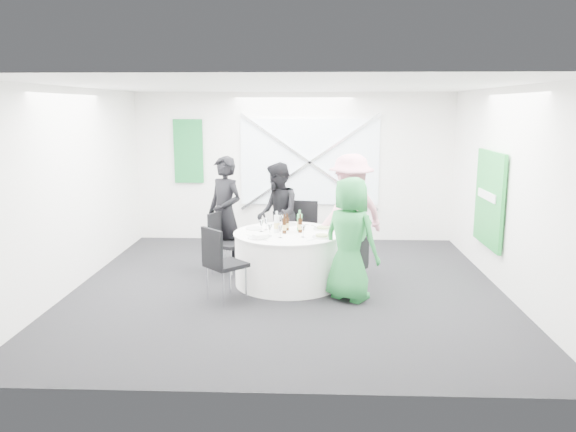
{
  "coord_description": "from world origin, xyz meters",
  "views": [
    {
      "loc": [
        0.31,
        -7.63,
        2.53
      ],
      "look_at": [
        0.0,
        0.2,
        1.0
      ],
      "focal_mm": 35.0,
      "sensor_mm": 36.0,
      "label": 1
    }
  ],
  "objects_px": {
    "person_man_back": "(277,214)",
    "person_woman_pink": "(351,214)",
    "person_man_back_left": "(225,213)",
    "clear_water_bottle": "(277,224)",
    "banquet_table": "(288,258)",
    "chair_front_right": "(355,263)",
    "chair_back_left": "(223,238)",
    "chair_front_left": "(220,258)",
    "person_woman_green": "(350,239)",
    "chair_back": "(302,228)",
    "green_water_bottle": "(300,223)",
    "chair_back_right": "(355,244)"
  },
  "relations": [
    {
      "from": "banquet_table",
      "to": "green_water_bottle",
      "type": "distance_m",
      "value": 0.54
    },
    {
      "from": "chair_back_left",
      "to": "person_man_back_left",
      "type": "relative_size",
      "value": 0.53
    },
    {
      "from": "chair_back",
      "to": "chair_front_left",
      "type": "height_order",
      "value": "chair_back"
    },
    {
      "from": "person_man_back_left",
      "to": "person_woman_pink",
      "type": "distance_m",
      "value": 1.96
    },
    {
      "from": "chair_front_right",
      "to": "clear_water_bottle",
      "type": "xyz_separation_m",
      "value": [
        -1.08,
        0.55,
        0.4
      ]
    },
    {
      "from": "chair_front_right",
      "to": "green_water_bottle",
      "type": "xyz_separation_m",
      "value": [
        -0.75,
        0.66,
        0.4
      ]
    },
    {
      "from": "chair_back",
      "to": "chair_back_left",
      "type": "bearing_deg",
      "value": -145.94
    },
    {
      "from": "chair_front_left",
      "to": "clear_water_bottle",
      "type": "height_order",
      "value": "clear_water_bottle"
    },
    {
      "from": "banquet_table",
      "to": "chair_back_left",
      "type": "bearing_deg",
      "value": 153.86
    },
    {
      "from": "chair_front_right",
      "to": "person_man_back",
      "type": "xyz_separation_m",
      "value": [
        -1.13,
        1.56,
        0.35
      ]
    },
    {
      "from": "chair_back_left",
      "to": "green_water_bottle",
      "type": "height_order",
      "value": "green_water_bottle"
    },
    {
      "from": "person_man_back_left",
      "to": "person_woman_green",
      "type": "xyz_separation_m",
      "value": [
        1.86,
        -1.39,
        -0.07
      ]
    },
    {
      "from": "chair_front_left",
      "to": "green_water_bottle",
      "type": "relative_size",
      "value": 3.26
    },
    {
      "from": "person_man_back",
      "to": "chair_front_left",
      "type": "bearing_deg",
      "value": -31.06
    },
    {
      "from": "chair_back",
      "to": "chair_front_right",
      "type": "distance_m",
      "value": 1.74
    },
    {
      "from": "person_woman_green",
      "to": "chair_back_right",
      "type": "bearing_deg",
      "value": -61.14
    },
    {
      "from": "banquet_table",
      "to": "chair_back",
      "type": "height_order",
      "value": "chair_back"
    },
    {
      "from": "person_man_back_left",
      "to": "chair_back_right",
      "type": "bearing_deg",
      "value": 29.02
    },
    {
      "from": "person_woman_green",
      "to": "chair_back_left",
      "type": "bearing_deg",
      "value": 5.65
    },
    {
      "from": "person_man_back",
      "to": "person_woman_pink",
      "type": "bearing_deg",
      "value": 58.3
    },
    {
      "from": "person_man_back_left",
      "to": "clear_water_bottle",
      "type": "bearing_deg",
      "value": -4.92
    },
    {
      "from": "person_man_back",
      "to": "person_woman_pink",
      "type": "relative_size",
      "value": 0.9
    },
    {
      "from": "chair_back",
      "to": "chair_back_left",
      "type": "xyz_separation_m",
      "value": [
        -1.21,
        -0.53,
        -0.05
      ]
    },
    {
      "from": "clear_water_bottle",
      "to": "chair_back_left",
      "type": "bearing_deg",
      "value": 149.62
    },
    {
      "from": "person_woman_pink",
      "to": "clear_water_bottle",
      "type": "relative_size",
      "value": 5.94
    },
    {
      "from": "chair_back_left",
      "to": "chair_back_right",
      "type": "bearing_deg",
      "value": -64.21
    },
    {
      "from": "banquet_table",
      "to": "chair_back_left",
      "type": "distance_m",
      "value": 1.15
    },
    {
      "from": "person_man_back_left",
      "to": "clear_water_bottle",
      "type": "height_order",
      "value": "person_man_back_left"
    },
    {
      "from": "chair_back_left",
      "to": "chair_back_right",
      "type": "relative_size",
      "value": 1.16
    },
    {
      "from": "banquet_table",
      "to": "person_woman_pink",
      "type": "xyz_separation_m",
      "value": [
        0.93,
        0.6,
        0.54
      ]
    },
    {
      "from": "person_woman_pink",
      "to": "banquet_table",
      "type": "bearing_deg",
      "value": 0.0
    },
    {
      "from": "person_man_back",
      "to": "person_woman_green",
      "type": "distance_m",
      "value": 1.96
    },
    {
      "from": "chair_front_right",
      "to": "green_water_bottle",
      "type": "height_order",
      "value": "green_water_bottle"
    },
    {
      "from": "chair_front_left",
      "to": "clear_water_bottle",
      "type": "bearing_deg",
      "value": -84.11
    },
    {
      "from": "green_water_bottle",
      "to": "person_man_back",
      "type": "bearing_deg",
      "value": 112.56
    },
    {
      "from": "chair_back",
      "to": "person_man_back_left",
      "type": "relative_size",
      "value": 0.58
    },
    {
      "from": "chair_back_left",
      "to": "person_woman_green",
      "type": "distance_m",
      "value": 2.2
    },
    {
      "from": "chair_back",
      "to": "chair_back_left",
      "type": "relative_size",
      "value": 1.09
    },
    {
      "from": "chair_front_left",
      "to": "person_man_back",
      "type": "xyz_separation_m",
      "value": [
        0.64,
        1.82,
        0.24
      ]
    },
    {
      "from": "chair_back",
      "to": "green_water_bottle",
      "type": "bearing_deg",
      "value": -81.2
    },
    {
      "from": "chair_back_right",
      "to": "person_man_back_left",
      "type": "bearing_deg",
      "value": -123.49
    },
    {
      "from": "chair_back",
      "to": "chair_back_right",
      "type": "xyz_separation_m",
      "value": [
        0.81,
        -0.54,
        -0.14
      ]
    },
    {
      "from": "person_woman_green",
      "to": "clear_water_bottle",
      "type": "bearing_deg",
      "value": 4.8
    },
    {
      "from": "chair_front_right",
      "to": "clear_water_bottle",
      "type": "height_order",
      "value": "clear_water_bottle"
    },
    {
      "from": "chair_back_left",
      "to": "clear_water_bottle",
      "type": "xyz_separation_m",
      "value": [
        0.86,
        -0.5,
        0.33
      ]
    },
    {
      "from": "chair_front_right",
      "to": "person_man_back_left",
      "type": "xyz_separation_m",
      "value": [
        -1.94,
        1.31,
        0.41
      ]
    },
    {
      "from": "banquet_table",
      "to": "chair_back",
      "type": "bearing_deg",
      "value": 79.38
    },
    {
      "from": "chair_front_left",
      "to": "clear_water_bottle",
      "type": "distance_m",
      "value": 1.1
    },
    {
      "from": "person_woman_green",
      "to": "green_water_bottle",
      "type": "relative_size",
      "value": 5.35
    },
    {
      "from": "person_man_back",
      "to": "green_water_bottle",
      "type": "distance_m",
      "value": 0.97
    }
  ]
}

